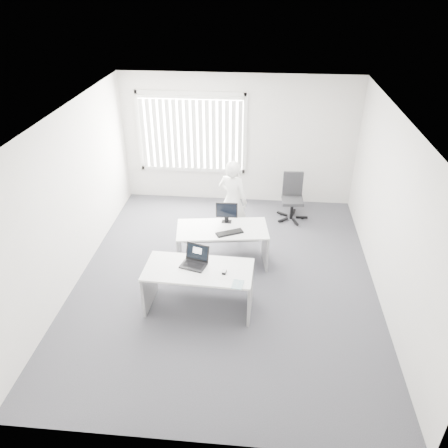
# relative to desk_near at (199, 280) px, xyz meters

# --- Properties ---
(ground) EXTENTS (6.00, 6.00, 0.00)m
(ground) POSITION_rel_desk_near_xyz_m (0.34, 0.75, -0.53)
(ground) COLOR #54535B
(ground) RESTS_ON ground
(wall_back) EXTENTS (5.00, 0.02, 2.80)m
(wall_back) POSITION_rel_desk_near_xyz_m (0.34, 3.75, 0.87)
(wall_back) COLOR silver
(wall_back) RESTS_ON ground
(wall_front) EXTENTS (5.00, 0.02, 2.80)m
(wall_front) POSITION_rel_desk_near_xyz_m (0.34, -2.25, 0.87)
(wall_front) COLOR silver
(wall_front) RESTS_ON ground
(wall_left) EXTENTS (0.02, 6.00, 2.80)m
(wall_left) POSITION_rel_desk_near_xyz_m (-2.16, 0.75, 0.87)
(wall_left) COLOR silver
(wall_left) RESTS_ON ground
(wall_right) EXTENTS (0.02, 6.00, 2.80)m
(wall_right) POSITION_rel_desk_near_xyz_m (2.84, 0.75, 0.87)
(wall_right) COLOR silver
(wall_right) RESTS_ON ground
(ceiling) EXTENTS (5.00, 6.00, 0.02)m
(ceiling) POSITION_rel_desk_near_xyz_m (0.34, 0.75, 2.27)
(ceiling) COLOR white
(ceiling) RESTS_ON wall_back
(window) EXTENTS (2.32, 0.06, 1.76)m
(window) POSITION_rel_desk_near_xyz_m (-0.66, 3.71, 1.02)
(window) COLOR silver
(window) RESTS_ON wall_back
(blinds) EXTENTS (2.20, 0.10, 1.50)m
(blinds) POSITION_rel_desk_near_xyz_m (-0.66, 3.65, 0.99)
(blinds) COLOR silver
(blinds) RESTS_ON wall_back
(desk_near) EXTENTS (1.64, 0.82, 0.74)m
(desk_near) POSITION_rel_desk_near_xyz_m (0.00, 0.00, 0.00)
(desk_near) COLOR silver
(desk_near) RESTS_ON ground
(desk_far) EXTENTS (1.64, 0.93, 0.71)m
(desk_far) POSITION_rel_desk_near_xyz_m (0.24, 1.23, -0.02)
(desk_far) COLOR silver
(desk_far) RESTS_ON ground
(office_chair) EXTENTS (0.59, 0.59, 0.99)m
(office_chair) POSITION_rel_desk_near_xyz_m (1.53, 2.99, -0.22)
(office_chair) COLOR black
(office_chair) RESTS_ON ground
(person) EXTENTS (0.69, 0.59, 1.61)m
(person) POSITION_rel_desk_near_xyz_m (0.35, 2.10, 0.27)
(person) COLOR silver
(person) RESTS_ON ground
(laptop) EXTENTS (0.45, 0.42, 0.29)m
(laptop) POSITION_rel_desk_near_xyz_m (-0.08, 0.06, 0.35)
(laptop) COLOR black
(laptop) RESTS_ON desk_near
(paper_sheet) EXTENTS (0.30, 0.22, 0.00)m
(paper_sheet) POSITION_rel_desk_near_xyz_m (0.39, -0.12, 0.21)
(paper_sheet) COLOR silver
(paper_sheet) RESTS_ON desk_near
(mouse) EXTENTS (0.07, 0.10, 0.04)m
(mouse) POSITION_rel_desk_near_xyz_m (0.39, -0.07, 0.23)
(mouse) COLOR #B0B0B2
(mouse) RESTS_ON paper_sheet
(booklet) EXTENTS (0.18, 0.23, 0.01)m
(booklet) POSITION_rel_desk_near_xyz_m (0.61, -0.32, 0.21)
(booklet) COLOR white
(booklet) RESTS_ON desk_near
(keyboard) EXTENTS (0.48, 0.34, 0.02)m
(keyboard) POSITION_rel_desk_near_xyz_m (0.38, 1.08, 0.19)
(keyboard) COLOR black
(keyboard) RESTS_ON desk_far
(monitor) EXTENTS (0.38, 0.11, 0.38)m
(monitor) POSITION_rel_desk_near_xyz_m (0.29, 1.46, 0.37)
(monitor) COLOR black
(monitor) RESTS_ON desk_far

